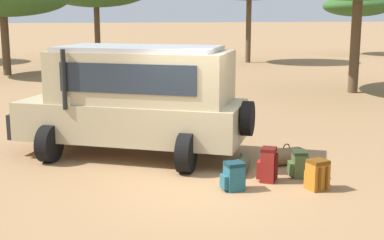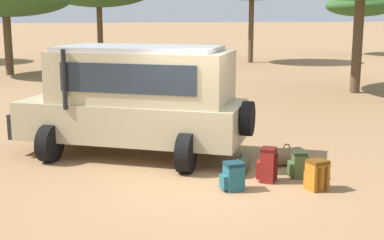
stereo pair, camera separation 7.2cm
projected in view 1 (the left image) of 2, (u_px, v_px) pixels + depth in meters
name	position (u px, v px, depth m)	size (l,w,h in m)	color
ground_plane	(201.00, 185.00, 9.93)	(320.00, 320.00, 0.00)	#9E754C
safari_vehicle	(136.00, 98.00, 11.75)	(5.34, 3.94, 2.44)	tan
backpack_beside_front_wheel	(234.00, 176.00, 9.62)	(0.45, 0.35, 0.52)	#235B6B
backpack_cluster_center	(298.00, 164.00, 10.40)	(0.41, 0.42, 0.52)	#42562D
backpack_near_rear_wheel	(268.00, 165.00, 10.11)	(0.44, 0.42, 0.66)	maroon
backpack_outermost	(317.00, 175.00, 9.66)	(0.41, 0.45, 0.55)	#B26619
duffel_bag_low_black_case	(240.00, 165.00, 10.66)	(0.58, 0.80, 0.41)	#4C5133
duffel_bag_soft_canvas	(286.00, 156.00, 11.25)	(0.93, 0.47, 0.45)	brown
acacia_tree_distant_right	(357.00, 6.00, 40.12)	(5.13, 5.13, 4.40)	brown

